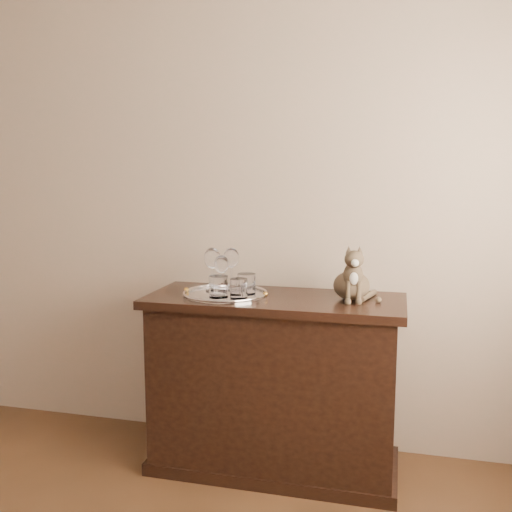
{
  "coord_description": "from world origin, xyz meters",
  "views": [
    {
      "loc": [
        1.16,
        -0.61,
        1.42
      ],
      "look_at": [
        0.51,
        1.95,
        1.04
      ],
      "focal_mm": 40.0,
      "sensor_mm": 36.0,
      "label": 1
    }
  ],
  "objects_px": {
    "wine_glass_a": "(212,270)",
    "tumbler_c": "(247,284)",
    "sideboard": "(274,384)",
    "tumbler_a": "(239,289)",
    "wine_glass_b": "(231,269)",
    "tumbler_b": "(219,287)",
    "wine_glass_d": "(222,274)",
    "tray": "(225,295)",
    "cat": "(352,272)"
  },
  "relations": [
    {
      "from": "tray",
      "to": "tumbler_a",
      "type": "relative_size",
      "value": 4.42
    },
    {
      "from": "wine_glass_a",
      "to": "tumbler_c",
      "type": "xyz_separation_m",
      "value": [
        0.18,
        -0.03,
        -0.06
      ]
    },
    {
      "from": "tumbler_c",
      "to": "tray",
      "type": "bearing_deg",
      "value": -168.07
    },
    {
      "from": "wine_glass_d",
      "to": "tumbler_c",
      "type": "xyz_separation_m",
      "value": [
        0.12,
        0.01,
        -0.04
      ]
    },
    {
      "from": "tray",
      "to": "wine_glass_a",
      "type": "distance_m",
      "value": 0.14
    },
    {
      "from": "tumbler_b",
      "to": "tray",
      "type": "bearing_deg",
      "value": 83.93
    },
    {
      "from": "wine_glass_b",
      "to": "wine_glass_d",
      "type": "distance_m",
      "value": 0.1
    },
    {
      "from": "sideboard",
      "to": "tumbler_b",
      "type": "bearing_deg",
      "value": -156.09
    },
    {
      "from": "wine_glass_a",
      "to": "wine_glass_d",
      "type": "height_order",
      "value": "wine_glass_a"
    },
    {
      "from": "tumbler_b",
      "to": "tumbler_c",
      "type": "relative_size",
      "value": 1.02
    },
    {
      "from": "wine_glass_b",
      "to": "tumbler_b",
      "type": "height_order",
      "value": "wine_glass_b"
    },
    {
      "from": "wine_glass_a",
      "to": "tumbler_b",
      "type": "height_order",
      "value": "wine_glass_a"
    },
    {
      "from": "tumbler_c",
      "to": "wine_glass_d",
      "type": "bearing_deg",
      "value": -177.37
    },
    {
      "from": "tumbler_b",
      "to": "tumbler_c",
      "type": "height_order",
      "value": "tumbler_b"
    },
    {
      "from": "wine_glass_b",
      "to": "tumbler_c",
      "type": "xyz_separation_m",
      "value": [
        0.1,
        -0.09,
        -0.05
      ]
    },
    {
      "from": "wine_glass_d",
      "to": "tumbler_a",
      "type": "bearing_deg",
      "value": -39.56
    },
    {
      "from": "tumbler_a",
      "to": "tumbler_b",
      "type": "height_order",
      "value": "tumbler_b"
    },
    {
      "from": "wine_glass_d",
      "to": "wine_glass_a",
      "type": "bearing_deg",
      "value": 151.14
    },
    {
      "from": "tray",
      "to": "tumbler_c",
      "type": "relative_size",
      "value": 4.11
    },
    {
      "from": "wine_glass_d",
      "to": "tumbler_a",
      "type": "relative_size",
      "value": 2.01
    },
    {
      "from": "wine_glass_d",
      "to": "tumbler_a",
      "type": "height_order",
      "value": "wine_glass_d"
    },
    {
      "from": "wine_glass_d",
      "to": "tumbler_a",
      "type": "distance_m",
      "value": 0.15
    },
    {
      "from": "wine_glass_a",
      "to": "wine_glass_b",
      "type": "xyz_separation_m",
      "value": [
        0.08,
        0.06,
        -0.0
      ]
    },
    {
      "from": "wine_glass_a",
      "to": "cat",
      "type": "bearing_deg",
      "value": 1.93
    },
    {
      "from": "wine_glass_b",
      "to": "tumbler_b",
      "type": "xyz_separation_m",
      "value": [
        -0.01,
        -0.19,
        -0.05
      ]
    },
    {
      "from": "tray",
      "to": "tumbler_b",
      "type": "xyz_separation_m",
      "value": [
        -0.01,
        -0.08,
        0.05
      ]
    },
    {
      "from": "tumbler_b",
      "to": "tumbler_c",
      "type": "distance_m",
      "value": 0.14
    },
    {
      "from": "tumbler_a",
      "to": "tumbler_c",
      "type": "distance_m",
      "value": 0.1
    },
    {
      "from": "wine_glass_d",
      "to": "cat",
      "type": "height_order",
      "value": "cat"
    },
    {
      "from": "tumbler_a",
      "to": "tumbler_c",
      "type": "xyz_separation_m",
      "value": [
        0.01,
        0.1,
        0.0
      ]
    },
    {
      "from": "sideboard",
      "to": "wine_glass_b",
      "type": "distance_m",
      "value": 0.59
    },
    {
      "from": "tray",
      "to": "tumbler_b",
      "type": "relative_size",
      "value": 4.03
    },
    {
      "from": "wine_glass_a",
      "to": "tumbler_c",
      "type": "relative_size",
      "value": 2.18
    },
    {
      "from": "wine_glass_d",
      "to": "tumbler_c",
      "type": "bearing_deg",
      "value": 2.63
    },
    {
      "from": "sideboard",
      "to": "wine_glass_a",
      "type": "height_order",
      "value": "wine_glass_a"
    },
    {
      "from": "tumbler_a",
      "to": "cat",
      "type": "xyz_separation_m",
      "value": [
        0.5,
        0.14,
        0.08
      ]
    },
    {
      "from": "wine_glass_a",
      "to": "tumbler_b",
      "type": "xyz_separation_m",
      "value": [
        0.07,
        -0.12,
        -0.06
      ]
    },
    {
      "from": "sideboard",
      "to": "wine_glass_b",
      "type": "height_order",
      "value": "wine_glass_b"
    },
    {
      "from": "tray",
      "to": "tumbler_a",
      "type": "height_order",
      "value": "tumbler_a"
    },
    {
      "from": "sideboard",
      "to": "tumbler_c",
      "type": "bearing_deg",
      "value": -176.1
    },
    {
      "from": "wine_glass_a",
      "to": "sideboard",
      "type": "bearing_deg",
      "value": -2.95
    },
    {
      "from": "tumbler_c",
      "to": "sideboard",
      "type": "bearing_deg",
      "value": 3.9
    },
    {
      "from": "wine_glass_b",
      "to": "tumbler_c",
      "type": "bearing_deg",
      "value": -41.65
    },
    {
      "from": "tray",
      "to": "tumbler_c",
      "type": "distance_m",
      "value": 0.11
    },
    {
      "from": "sideboard",
      "to": "tumbler_a",
      "type": "distance_m",
      "value": 0.51
    },
    {
      "from": "sideboard",
      "to": "tumbler_a",
      "type": "height_order",
      "value": "tumbler_a"
    },
    {
      "from": "tray",
      "to": "tumbler_b",
      "type": "bearing_deg",
      "value": -96.07
    },
    {
      "from": "sideboard",
      "to": "wine_glass_d",
      "type": "height_order",
      "value": "wine_glass_d"
    },
    {
      "from": "cat",
      "to": "wine_glass_b",
      "type": "bearing_deg",
      "value": 166.18
    },
    {
      "from": "tray",
      "to": "sideboard",
      "type": "bearing_deg",
      "value": 7.34
    }
  ]
}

